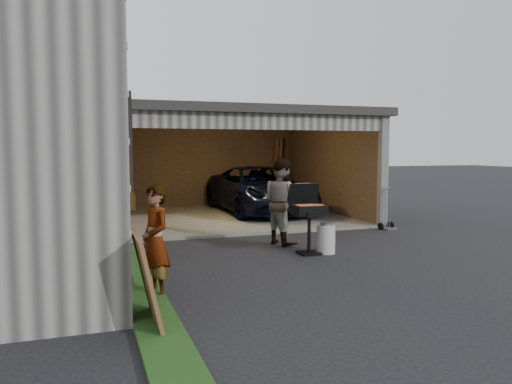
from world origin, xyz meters
TOP-DOWN VIEW (x-y plane):
  - ground at (0.00, 0.00)m, footprint 80.00×80.00m
  - groundcover_strip at (-2.25, -1.00)m, footprint 0.50×8.00m
  - garage at (0.76, 6.79)m, footprint 6.80×6.30m
  - minivan at (1.92, 6.90)m, footprint 2.23×4.83m
  - woman at (-2.10, -0.40)m, footprint 0.49×0.61m
  - man at (0.80, 2.40)m, footprint 0.85×0.98m
  - bbq_grill at (0.90, 1.36)m, footprint 0.58×0.51m
  - propane_tank at (1.23, 1.30)m, footprint 0.44×0.44m
  - plywood_panel at (-2.34, -1.50)m, footprint 0.26×0.92m
  - hand_truck at (3.88, 3.29)m, footprint 0.44×0.39m

SIDE VIEW (x-z plane):
  - ground at x=0.00m, z-range 0.00..0.00m
  - groundcover_strip at x=-2.25m, z-range 0.00..0.06m
  - hand_truck at x=3.88m, z-range -0.31..0.70m
  - propane_tank at x=1.23m, z-range 0.00..0.52m
  - plywood_panel at x=-2.34m, z-range 0.00..1.01m
  - minivan at x=1.92m, z-range 0.00..1.34m
  - woman at x=-2.10m, z-range 0.00..1.47m
  - bbq_grill at x=0.90m, z-range 0.12..1.40m
  - man at x=0.80m, z-range 0.00..1.72m
  - garage at x=0.76m, z-range 0.42..3.32m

